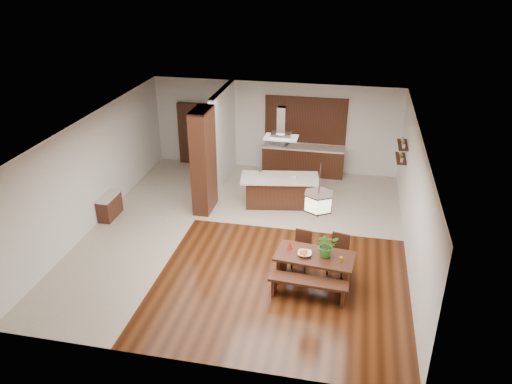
% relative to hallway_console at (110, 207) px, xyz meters
% --- Properties ---
extents(room_shell, '(9.00, 9.04, 2.92)m').
position_rel_hallway_console_xyz_m(room_shell, '(3.81, -0.20, 1.75)').
color(room_shell, '#321609').
rests_on(room_shell, ground).
extents(tile_hallway, '(2.50, 9.00, 0.01)m').
position_rel_hallway_console_xyz_m(tile_hallway, '(1.06, -0.20, -0.31)').
color(tile_hallway, beige).
rests_on(tile_hallway, ground).
extents(tile_kitchen, '(5.50, 4.00, 0.01)m').
position_rel_hallway_console_xyz_m(tile_kitchen, '(5.06, 2.30, -0.31)').
color(tile_kitchen, beige).
rests_on(tile_kitchen, ground).
extents(soffit_band, '(8.00, 9.00, 0.02)m').
position_rel_hallway_console_xyz_m(soffit_band, '(3.81, -0.20, 2.57)').
color(soffit_band, '#38200E').
rests_on(soffit_band, room_shell).
extents(partition_pier, '(0.45, 1.00, 2.90)m').
position_rel_hallway_console_xyz_m(partition_pier, '(2.41, 1.00, 1.14)').
color(partition_pier, black).
rests_on(partition_pier, ground).
extents(partition_stub, '(0.18, 2.40, 2.90)m').
position_rel_hallway_console_xyz_m(partition_stub, '(2.41, 3.10, 1.14)').
color(partition_stub, silver).
rests_on(partition_stub, ground).
extents(hallway_console, '(0.37, 0.88, 0.63)m').
position_rel_hallway_console_xyz_m(hallway_console, '(0.00, 0.00, 0.00)').
color(hallway_console, black).
rests_on(hallway_console, ground).
extents(hallway_doorway, '(1.10, 0.20, 2.10)m').
position_rel_hallway_console_xyz_m(hallway_doorway, '(1.11, 4.20, 0.74)').
color(hallway_doorway, black).
rests_on(hallway_doorway, ground).
extents(rear_counter, '(2.60, 0.62, 0.95)m').
position_rel_hallway_console_xyz_m(rear_counter, '(4.81, 4.00, 0.16)').
color(rear_counter, black).
rests_on(rear_counter, ground).
extents(kitchen_window, '(2.60, 0.08, 1.50)m').
position_rel_hallway_console_xyz_m(kitchen_window, '(4.81, 4.26, 1.44)').
color(kitchen_window, brown).
rests_on(kitchen_window, room_shell).
extents(shelf_lower, '(0.26, 0.90, 0.04)m').
position_rel_hallway_console_xyz_m(shelf_lower, '(7.68, 2.40, 1.08)').
color(shelf_lower, black).
rests_on(shelf_lower, room_shell).
extents(shelf_upper, '(0.26, 0.90, 0.04)m').
position_rel_hallway_console_xyz_m(shelf_upper, '(7.68, 2.40, 1.49)').
color(shelf_upper, black).
rests_on(shelf_upper, room_shell).
extents(dining_table, '(1.76, 1.01, 0.70)m').
position_rel_hallway_console_xyz_m(dining_table, '(5.75, -1.88, 0.20)').
color(dining_table, black).
rests_on(dining_table, ground).
extents(dining_bench, '(1.67, 0.46, 0.47)m').
position_rel_hallway_console_xyz_m(dining_bench, '(5.68, -2.48, -0.08)').
color(dining_bench, black).
rests_on(dining_bench, ground).
extents(dining_chair_left, '(0.45, 0.45, 0.87)m').
position_rel_hallway_console_xyz_m(dining_chair_left, '(5.39, -1.32, 0.12)').
color(dining_chair_left, black).
rests_on(dining_chair_left, ground).
extents(dining_chair_right, '(0.49, 0.49, 0.93)m').
position_rel_hallway_console_xyz_m(dining_chair_right, '(6.22, -1.41, 0.15)').
color(dining_chair_right, black).
rests_on(dining_chair_right, ground).
extents(pendant_lantern, '(0.64, 0.64, 1.31)m').
position_rel_hallway_console_xyz_m(pendant_lantern, '(5.75, -1.88, 1.93)').
color(pendant_lantern, '#F8ECBE').
rests_on(pendant_lantern, room_shell).
extents(foliage_plant, '(0.59, 0.56, 0.53)m').
position_rel_hallway_console_xyz_m(foliage_plant, '(5.98, -1.85, 0.65)').
color(foliage_plant, '#2E6E24').
rests_on(foliage_plant, dining_table).
extents(fruit_bowl, '(0.31, 0.31, 0.07)m').
position_rel_hallway_console_xyz_m(fruit_bowl, '(5.53, -1.93, 0.42)').
color(fruit_bowl, '#BCB5A4').
rests_on(fruit_bowl, dining_table).
extents(napkin_cone, '(0.16, 0.16, 0.21)m').
position_rel_hallway_console_xyz_m(napkin_cone, '(5.17, -1.74, 0.49)').
color(napkin_cone, '#A8230C').
rests_on(napkin_cone, dining_table).
extents(gold_ornament, '(0.09, 0.09, 0.10)m').
position_rel_hallway_console_xyz_m(gold_ornament, '(6.30, -2.01, 0.43)').
color(gold_ornament, gold).
rests_on(gold_ornament, dining_table).
extents(kitchen_island, '(2.29, 1.28, 0.89)m').
position_rel_hallway_console_xyz_m(kitchen_island, '(4.43, 1.62, 0.14)').
color(kitchen_island, black).
rests_on(kitchen_island, ground).
extents(range_hood, '(0.90, 0.55, 0.87)m').
position_rel_hallway_console_xyz_m(range_hood, '(4.43, 1.62, 2.15)').
color(range_hood, silver).
rests_on(range_hood, room_shell).
extents(island_cup, '(0.13, 0.13, 0.09)m').
position_rel_hallway_console_xyz_m(island_cup, '(4.84, 1.55, 0.62)').
color(island_cup, silver).
rests_on(island_cup, kitchen_island).
extents(microwave, '(0.58, 0.48, 0.28)m').
position_rel_hallway_console_xyz_m(microwave, '(4.03, 4.01, 0.77)').
color(microwave, silver).
rests_on(microwave, rear_counter).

